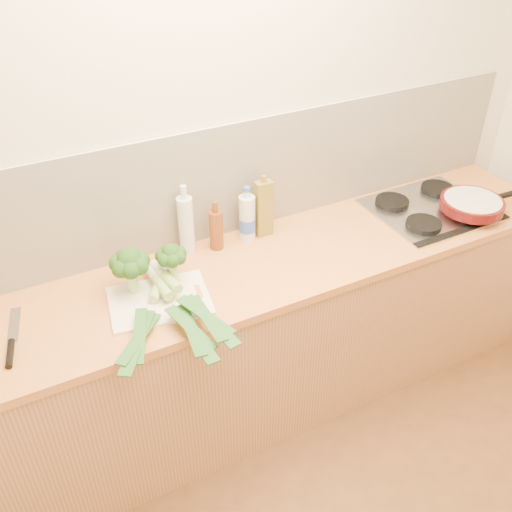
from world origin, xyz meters
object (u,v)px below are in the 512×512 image
Objects in this scene: chopping_board at (159,301)px; skillet at (472,204)px; chefs_knife at (11,346)px; gas_hob at (431,208)px.

skillet reaches higher than chopping_board.
chopping_board is 1.17× the size of chefs_knife.
gas_hob reaches higher than chopping_board.
gas_hob is 1.46m from chopping_board.
gas_hob reaches higher than chefs_knife.
chefs_knife is (-0.57, -0.00, 0.00)m from chopping_board.
gas_hob is 1.70× the size of chefs_knife.
skillet is at bearing 6.81° from chopping_board.
chopping_board is at bearing 12.20° from chefs_knife.
gas_hob is 0.20m from skillet.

